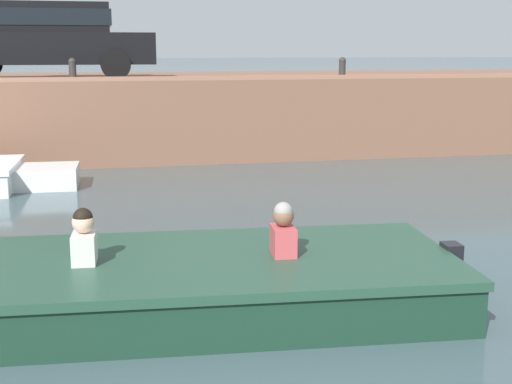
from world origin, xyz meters
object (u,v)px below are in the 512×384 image
at_px(motorboat_passing, 146,286).
at_px(mooring_bollard_east, 342,67).
at_px(car_left_inner_black, 51,37).
at_px(mooring_bollard_mid, 72,69).

relative_size(motorboat_passing, mooring_bollard_east, 13.92).
bearing_deg(motorboat_passing, car_left_inner_black, 97.16).
height_order(motorboat_passing, car_left_inner_black, car_left_inner_black).
relative_size(mooring_bollard_mid, mooring_bollard_east, 1.00).
xyz_separation_m(motorboat_passing, mooring_bollard_east, (4.73, 8.35, 1.69)).
bearing_deg(mooring_bollard_east, car_left_inner_black, 167.73).
bearing_deg(mooring_bollard_mid, car_left_inner_black, 108.59).
bearing_deg(car_left_inner_black, mooring_bollard_east, -12.27).
height_order(motorboat_passing, mooring_bollard_east, mooring_bollard_east).
bearing_deg(motorboat_passing, mooring_bollard_east, 60.49).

